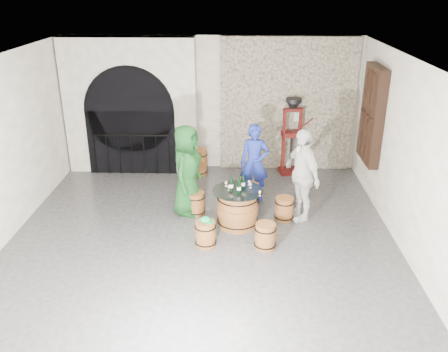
{
  "coord_description": "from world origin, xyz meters",
  "views": [
    {
      "loc": [
        0.63,
        -7.15,
        4.4
      ],
      "look_at": [
        0.39,
        0.85,
        1.05
      ],
      "focal_mm": 38.0,
      "sensor_mm": 36.0,
      "label": 1
    }
  ],
  "objects_px": {
    "barrel_stool_right": "(284,209)",
    "side_barrel": "(198,162)",
    "barrel_stool_left": "(196,203)",
    "person_blue": "(254,163)",
    "barrel_stool_near_left": "(205,234)",
    "person_green": "(187,170)",
    "wine_bottle_right": "(243,182)",
    "person_white": "(302,175)",
    "wine_bottle_center": "(239,187)",
    "barrel_stool_near_right": "(265,236)",
    "wine_bottle_left": "(231,184)",
    "barrel_stool_far": "(250,194)",
    "barrel_table": "(238,208)",
    "corking_press": "(292,131)"
  },
  "relations": [
    {
      "from": "wine_bottle_right",
      "to": "person_green",
      "type": "bearing_deg",
      "value": 157.05
    },
    {
      "from": "person_blue",
      "to": "wine_bottle_right",
      "type": "relative_size",
      "value": 5.11
    },
    {
      "from": "wine_bottle_left",
      "to": "side_barrel",
      "type": "bearing_deg",
      "value": 108.34
    },
    {
      "from": "barrel_stool_left",
      "to": "person_blue",
      "type": "xyz_separation_m",
      "value": [
        1.18,
        0.74,
        0.6
      ]
    },
    {
      "from": "wine_bottle_left",
      "to": "corking_press",
      "type": "height_order",
      "value": "corking_press"
    },
    {
      "from": "barrel_stool_right",
      "to": "wine_bottle_center",
      "type": "distance_m",
      "value": 1.17
    },
    {
      "from": "barrel_stool_left",
      "to": "person_green",
      "type": "xyz_separation_m",
      "value": [
        -0.17,
        0.09,
        0.68
      ]
    },
    {
      "from": "person_white",
      "to": "wine_bottle_right",
      "type": "relative_size",
      "value": 5.66
    },
    {
      "from": "barrel_stool_left",
      "to": "side_barrel",
      "type": "relative_size",
      "value": 0.73
    },
    {
      "from": "barrel_stool_far",
      "to": "barrel_stool_near_right",
      "type": "distance_m",
      "value": 1.74
    },
    {
      "from": "corking_press",
      "to": "barrel_stool_near_left",
      "type": "bearing_deg",
      "value": -129.08
    },
    {
      "from": "barrel_stool_near_left",
      "to": "side_barrel",
      "type": "relative_size",
      "value": 0.73
    },
    {
      "from": "barrel_stool_right",
      "to": "side_barrel",
      "type": "bearing_deg",
      "value": 129.79
    },
    {
      "from": "barrel_stool_left",
      "to": "person_white",
      "type": "distance_m",
      "value": 2.17
    },
    {
      "from": "barrel_stool_near_right",
      "to": "person_white",
      "type": "bearing_deg",
      "value": 57.78
    },
    {
      "from": "barrel_stool_left",
      "to": "barrel_stool_right",
      "type": "distance_m",
      "value": 1.76
    },
    {
      "from": "barrel_stool_left",
      "to": "barrel_stool_right",
      "type": "xyz_separation_m",
      "value": [
        1.75,
        -0.18,
        0.0
      ]
    },
    {
      "from": "barrel_stool_left",
      "to": "barrel_stool_near_left",
      "type": "height_order",
      "value": "same"
    },
    {
      "from": "barrel_stool_near_right",
      "to": "barrel_stool_left",
      "type": "bearing_deg",
      "value": 136.47
    },
    {
      "from": "wine_bottle_left",
      "to": "barrel_stool_near_right",
      "type": "bearing_deg",
      "value": -52.1
    },
    {
      "from": "person_green",
      "to": "barrel_stool_left",
      "type": "bearing_deg",
      "value": -103.36
    },
    {
      "from": "barrel_stool_far",
      "to": "barrel_stool_near_right",
      "type": "bearing_deg",
      "value": -82.65
    },
    {
      "from": "barrel_stool_near_left",
      "to": "barrel_stool_left",
      "type": "bearing_deg",
      "value": 102.86
    },
    {
      "from": "barrel_stool_far",
      "to": "barrel_stool_right",
      "type": "xyz_separation_m",
      "value": [
        0.65,
        -0.65,
        0.0
      ]
    },
    {
      "from": "barrel_stool_left",
      "to": "wine_bottle_center",
      "type": "relative_size",
      "value": 1.46
    },
    {
      "from": "person_green",
      "to": "person_blue",
      "type": "height_order",
      "value": "person_green"
    },
    {
      "from": "barrel_stool_right",
      "to": "barrel_stool_near_left",
      "type": "bearing_deg",
      "value": -145.19
    },
    {
      "from": "barrel_stool_near_left",
      "to": "wine_bottle_left",
      "type": "distance_m",
      "value": 1.07
    },
    {
      "from": "barrel_stool_near_left",
      "to": "corking_press",
      "type": "distance_m",
      "value": 4.01
    },
    {
      "from": "barrel_stool_left",
      "to": "barrel_stool_far",
      "type": "distance_m",
      "value": 1.2
    },
    {
      "from": "barrel_stool_near_left",
      "to": "person_white",
      "type": "distance_m",
      "value": 2.21
    },
    {
      "from": "wine_bottle_left",
      "to": "wine_bottle_right",
      "type": "height_order",
      "value": "same"
    },
    {
      "from": "barrel_stool_far",
      "to": "wine_bottle_left",
      "type": "bearing_deg",
      "value": -112.29
    },
    {
      "from": "wine_bottle_left",
      "to": "side_barrel",
      "type": "distance_m",
      "value": 2.74
    },
    {
      "from": "barrel_stool_near_left",
      "to": "person_green",
      "type": "distance_m",
      "value": 1.53
    },
    {
      "from": "barrel_stool_right",
      "to": "wine_bottle_right",
      "type": "height_order",
      "value": "wine_bottle_right"
    },
    {
      "from": "wine_bottle_center",
      "to": "barrel_stool_near_right",
      "type": "bearing_deg",
      "value": -55.44
    },
    {
      "from": "wine_bottle_right",
      "to": "side_barrel",
      "type": "distance_m",
      "value": 2.73
    },
    {
      "from": "side_barrel",
      "to": "barrel_stool_right",
      "type": "bearing_deg",
      "value": -50.21
    },
    {
      "from": "barrel_stool_near_right",
      "to": "corking_press",
      "type": "xyz_separation_m",
      "value": [
        0.78,
        3.52,
        0.84
      ]
    },
    {
      "from": "barrel_stool_far",
      "to": "person_green",
      "type": "height_order",
      "value": "person_green"
    },
    {
      "from": "barrel_stool_left",
      "to": "person_white",
      "type": "xyz_separation_m",
      "value": [
        2.06,
        -0.09,
        0.69
      ]
    },
    {
      "from": "barrel_stool_far",
      "to": "barrel_stool_near_right",
      "type": "xyz_separation_m",
      "value": [
        0.22,
        -1.73,
        0.0
      ]
    },
    {
      "from": "corking_press",
      "to": "barrel_stool_near_right",
      "type": "bearing_deg",
      "value": -113.76
    },
    {
      "from": "wine_bottle_right",
      "to": "person_white",
      "type": "bearing_deg",
      "value": 14.14
    },
    {
      "from": "barrel_table",
      "to": "person_blue",
      "type": "xyz_separation_m",
      "value": [
        0.34,
        1.19,
        0.46
      ]
    },
    {
      "from": "barrel_table",
      "to": "person_white",
      "type": "height_order",
      "value": "person_white"
    },
    {
      "from": "barrel_stool_left",
      "to": "person_blue",
      "type": "relative_size",
      "value": 0.29
    },
    {
      "from": "barrel_stool_right",
      "to": "person_green",
      "type": "bearing_deg",
      "value": 171.97
    },
    {
      "from": "person_blue",
      "to": "wine_bottle_right",
      "type": "xyz_separation_m",
      "value": [
        -0.25,
        -1.12,
        0.04
      ]
    }
  ]
}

